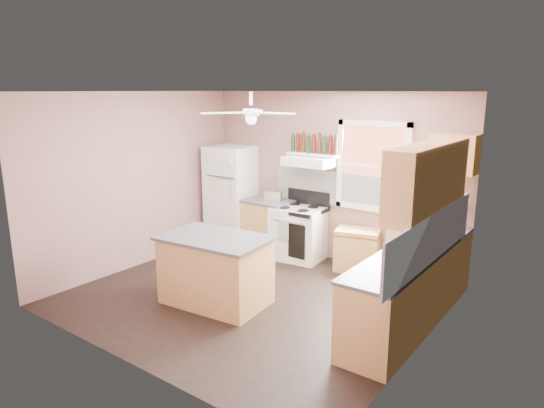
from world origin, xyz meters
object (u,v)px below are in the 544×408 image
Objects in this scene: stove at (298,233)px; island at (216,271)px; cart at (357,250)px; refrigerator at (232,196)px; toaster at (273,196)px.

stove and island have the same top height.
island is at bearing -129.07° from cart.
refrigerator is at bearing 120.63° from island.
toaster is at bearing 176.95° from stove.
cart is at bearing -19.49° from toaster.
cart is (2.45, 0.09, -0.55)m from refrigerator.
stove is 2.07m from island.
cart is at bearing 60.55° from island.
stove is 0.66× the size of island.
toaster is (0.92, -0.01, 0.11)m from refrigerator.
toaster is at bearing 100.26° from island.
toaster reaches higher than cart.
cart is at bearing -2.64° from refrigerator.
toaster is 0.33× the size of stove.
refrigerator reaches higher than cart.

